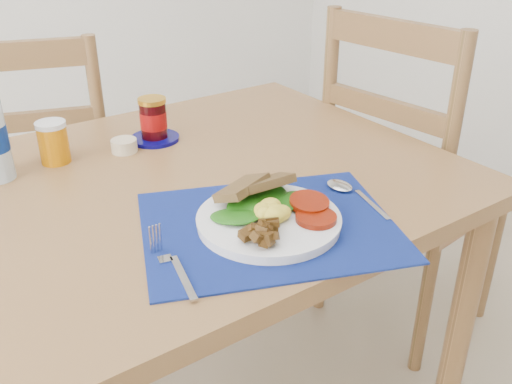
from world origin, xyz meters
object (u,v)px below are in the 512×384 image
(chair_far, at_px, (40,155))
(juice_glass, at_px, (54,143))
(jam_on_saucer, at_px, (154,122))
(breakfast_plate, at_px, (268,218))
(chair_end, at_px, (406,153))

(chair_far, xyz_separation_m, juice_glass, (-0.07, -0.46, 0.21))
(jam_on_saucer, bearing_deg, juice_glass, 177.67)
(breakfast_plate, distance_m, juice_glass, 0.55)
(juice_glass, distance_m, jam_on_saucer, 0.24)
(chair_end, relative_size, juice_glass, 13.75)
(chair_far, bearing_deg, jam_on_saucer, 128.53)
(breakfast_plate, bearing_deg, jam_on_saucer, 76.20)
(chair_end, bearing_deg, jam_on_saucer, 66.85)
(breakfast_plate, xyz_separation_m, jam_on_saucer, (0.02, 0.50, 0.03))
(chair_far, bearing_deg, juice_glass, 99.97)
(chair_end, distance_m, breakfast_plate, 0.79)
(breakfast_plate, bearing_deg, chair_far, 87.38)
(breakfast_plate, height_order, jam_on_saucer, jam_on_saucer)
(juice_glass, bearing_deg, chair_end, -13.01)
(chair_far, distance_m, juice_glass, 0.51)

